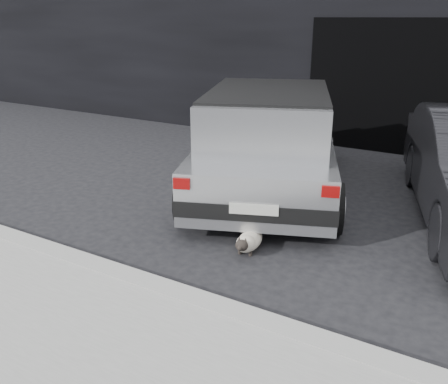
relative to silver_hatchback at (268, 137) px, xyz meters
The scene contains 7 objects.
ground 1.20m from the silver_hatchback, 57.88° to the right, with size 80.00×80.00×0.00m, color black.
building_facade 5.73m from the silver_hatchback, 74.87° to the left, with size 34.00×4.00×5.00m, color black.
garage_opening 3.62m from the silver_hatchback, 66.49° to the left, with size 4.00×0.10×2.60m, color black.
curb 3.68m from the silver_hatchback, 66.46° to the right, with size 18.00×0.25×0.12m, color gray.
silver_hatchback is the anchor object (origin of this frame).
cat_siamese 2.26m from the silver_hatchback, 70.32° to the right, with size 0.33×0.78×0.27m.
cat_white 1.46m from the silver_hatchback, 84.17° to the right, with size 0.85×0.43×0.40m.
Camera 1 is at (2.57, -5.81, 2.61)m, focal length 38.00 mm.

